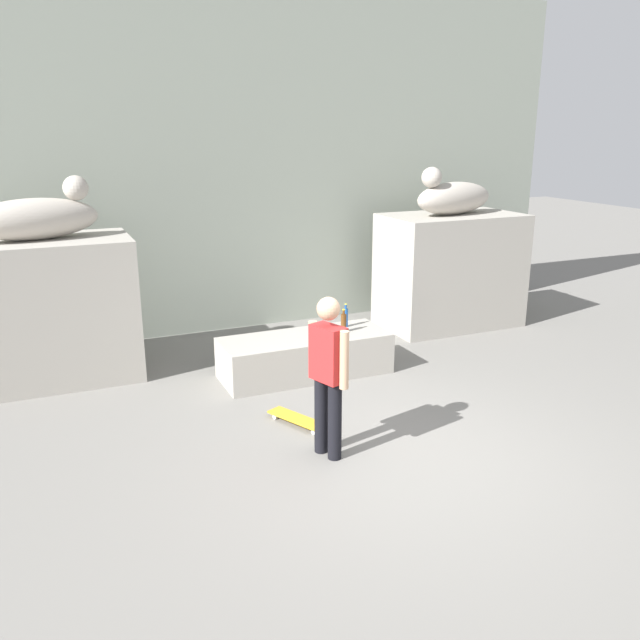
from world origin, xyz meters
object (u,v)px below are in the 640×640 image
at_px(statue_reclining_left, 37,217).
at_px(bottle_brown, 344,322).
at_px(statue_reclining_right, 453,197).
at_px(bottle_blue, 346,317).
at_px(skateboard, 298,419).
at_px(skater, 328,370).

bearing_deg(statue_reclining_left, bottle_brown, -31.76).
height_order(statue_reclining_right, bottle_brown, statue_reclining_right).
bearing_deg(bottle_brown, statue_reclining_right, 26.43).
distance_m(statue_reclining_left, bottle_blue, 4.21).
distance_m(statue_reclining_right, skateboard, 5.07).
xyz_separation_m(statue_reclining_left, skater, (2.45, -3.44, -1.23)).
relative_size(statue_reclining_left, skater, 1.01).
bearing_deg(bottle_brown, skater, -119.34).
height_order(statue_reclining_left, skater, statue_reclining_left).
height_order(skater, skateboard, skater).
relative_size(statue_reclining_left, statue_reclining_right, 1.00).
bearing_deg(bottle_blue, statue_reclining_left, 164.19).
bearing_deg(statue_reclining_left, statue_reclining_right, -12.56).
xyz_separation_m(statue_reclining_left, bottle_brown, (3.67, -1.29, -1.47)).
distance_m(statue_reclining_right, skater, 5.24).
bearing_deg(skateboard, statue_reclining_right, -80.01).
height_order(statue_reclining_right, bottle_blue, statue_reclining_right).
bearing_deg(skateboard, bottle_blue, -65.56).
bearing_deg(skater, skateboard, -17.76).
height_order(statue_reclining_left, statue_reclining_right, same).
xyz_separation_m(skater, skateboard, (-0.01, 0.78, -0.86)).
height_order(skater, bottle_blue, skater).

